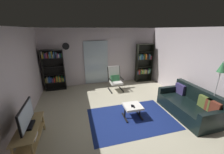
# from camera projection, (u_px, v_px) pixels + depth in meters

# --- Properties ---
(ground_plane) EXTENTS (7.02, 7.02, 0.00)m
(ground_plane) POSITION_uv_depth(u_px,v_px,m) (120.00, 116.00, 4.26)
(ground_plane) COLOR #B9B296
(wall_back) EXTENTS (5.60, 0.06, 2.60)m
(wall_back) POSITION_uv_depth(u_px,v_px,m) (102.00, 57.00, 6.48)
(wall_back) COLOR beige
(wall_back) RESTS_ON ground
(wall_left) EXTENTS (0.06, 6.00, 2.60)m
(wall_left) POSITION_uv_depth(u_px,v_px,m) (11.00, 86.00, 3.17)
(wall_left) COLOR beige
(wall_left) RESTS_ON ground
(wall_right) EXTENTS (0.06, 6.00, 2.60)m
(wall_right) POSITION_uv_depth(u_px,v_px,m) (199.00, 69.00, 4.50)
(wall_right) COLOR beige
(wall_right) RESTS_ON ground
(glass_door_panel) EXTENTS (1.10, 0.01, 2.00)m
(glass_door_panel) POSITION_uv_depth(u_px,v_px,m) (96.00, 63.00, 6.44)
(glass_door_panel) COLOR silver
(area_rug) EXTENTS (2.47, 1.68, 0.01)m
(area_rug) POSITION_uv_depth(u_px,v_px,m) (131.00, 118.00, 4.12)
(area_rug) COLOR navy
(area_rug) RESTS_ON ground
(tv_stand) EXTENTS (0.43, 1.12, 0.52)m
(tv_stand) POSITION_uv_depth(u_px,v_px,m) (30.00, 133.00, 3.05)
(tv_stand) COLOR tan
(tv_stand) RESTS_ON ground
(television) EXTENTS (0.20, 0.83, 0.53)m
(television) POSITION_uv_depth(u_px,v_px,m) (26.00, 117.00, 2.92)
(television) COLOR black
(television) RESTS_ON tv_stand
(bookshelf_near_tv) EXTENTS (0.85, 0.30, 1.75)m
(bookshelf_near_tv) POSITION_uv_depth(u_px,v_px,m) (54.00, 69.00, 5.87)
(bookshelf_near_tv) COLOR black
(bookshelf_near_tv) RESTS_ON ground
(bookshelf_near_sofa) EXTENTS (0.82, 0.30, 1.87)m
(bookshelf_near_sofa) POSITION_uv_depth(u_px,v_px,m) (144.00, 63.00, 6.90)
(bookshelf_near_sofa) COLOR black
(bookshelf_near_sofa) RESTS_ON ground
(leather_sofa) EXTENTS (0.91, 1.82, 0.84)m
(leather_sofa) POSITION_uv_depth(u_px,v_px,m) (189.00, 105.00, 4.25)
(leather_sofa) COLOR black
(leather_sofa) RESTS_ON ground
(lounge_armchair) EXTENTS (0.58, 0.67, 1.02)m
(lounge_armchair) POSITION_uv_depth(u_px,v_px,m) (115.00, 78.00, 5.97)
(lounge_armchair) COLOR black
(lounge_armchair) RESTS_ON ground
(ottoman) EXTENTS (0.53, 0.49, 0.40)m
(ottoman) POSITION_uv_depth(u_px,v_px,m) (133.00, 107.00, 4.08)
(ottoman) COLOR white
(ottoman) RESTS_ON ground
(tv_remote) EXTENTS (0.06, 0.15, 0.02)m
(tv_remote) POSITION_uv_depth(u_px,v_px,m) (134.00, 106.00, 3.99)
(tv_remote) COLOR black
(tv_remote) RESTS_ON ottoman
(cell_phone) EXTENTS (0.11, 0.15, 0.01)m
(cell_phone) POSITION_uv_depth(u_px,v_px,m) (132.00, 106.00, 4.02)
(cell_phone) COLOR black
(cell_phone) RESTS_ON ottoman
(floor_lamp_by_sofa) EXTENTS (0.22, 0.22, 1.79)m
(floor_lamp_by_sofa) POSITION_uv_depth(u_px,v_px,m) (220.00, 74.00, 3.50)
(floor_lamp_by_sofa) COLOR #A5A5AD
(floor_lamp_by_sofa) RESTS_ON ground
(wall_clock) EXTENTS (0.29, 0.03, 0.29)m
(wall_clock) POSITION_uv_depth(u_px,v_px,m) (66.00, 46.00, 5.85)
(wall_clock) COLOR silver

